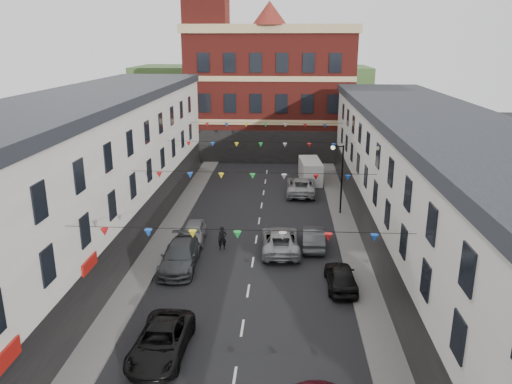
% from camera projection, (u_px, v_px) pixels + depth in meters
% --- Properties ---
extents(ground, '(160.00, 160.00, 0.00)m').
position_uv_depth(ground, '(248.00, 291.00, 29.52)').
color(ground, black).
rests_on(ground, ground).
extents(pavement_left, '(1.80, 64.00, 0.15)m').
position_uv_depth(pavement_left, '(143.00, 272.00, 31.81)').
color(pavement_left, '#605E5B').
rests_on(pavement_left, ground).
extents(pavement_right, '(1.80, 64.00, 0.15)m').
position_uv_depth(pavement_right, '(361.00, 278.00, 31.01)').
color(pavement_right, '#605E5B').
rests_on(pavement_right, ground).
extents(terrace_left, '(8.40, 56.00, 10.70)m').
position_uv_depth(terrace_left, '(51.00, 196.00, 29.60)').
color(terrace_left, beige).
rests_on(terrace_left, ground).
extents(terrace_right, '(8.40, 56.00, 9.70)m').
position_uv_depth(terrace_right, '(455.00, 212.00, 28.39)').
color(terrace_right, beige).
rests_on(terrace_right, ground).
extents(civic_building, '(20.60, 13.30, 18.50)m').
position_uv_depth(civic_building, '(270.00, 90.00, 63.40)').
color(civic_building, maroon).
rests_on(civic_building, ground).
extents(clock_tower, '(5.60, 5.60, 30.00)m').
position_uv_depth(clock_tower, '(207.00, 34.00, 59.04)').
color(clock_tower, maroon).
rests_on(clock_tower, ground).
extents(distant_hill, '(40.00, 14.00, 10.00)m').
position_uv_depth(distant_hill, '(252.00, 95.00, 87.51)').
color(distant_hill, '#325226').
rests_on(distant_hill, ground).
extents(street_lamp, '(1.10, 0.36, 6.00)m').
position_uv_depth(street_lamp, '(339.00, 170.00, 41.38)').
color(street_lamp, black).
rests_on(street_lamp, ground).
extents(car_left_c, '(2.53, 5.23, 1.43)m').
position_uv_depth(car_left_c, '(161.00, 341.00, 23.33)').
color(car_left_c, black).
rests_on(car_left_c, ground).
extents(car_left_d, '(2.43, 5.58, 1.60)m').
position_uv_depth(car_left_d, '(180.00, 256.00, 32.37)').
color(car_left_d, '#42464A').
rests_on(car_left_d, ground).
extents(car_left_e, '(1.93, 4.26, 1.42)m').
position_uv_depth(car_left_e, '(194.00, 233.00, 36.56)').
color(car_left_e, gray).
rests_on(car_left_e, ground).
extents(car_right_d, '(1.83, 4.29, 1.44)m').
position_uv_depth(car_right_d, '(341.00, 277.00, 29.69)').
color(car_right_d, black).
rests_on(car_right_d, ground).
extents(car_right_e, '(1.64, 4.45, 1.45)m').
position_uv_depth(car_right_e, '(313.00, 237.00, 35.65)').
color(car_right_e, '#44474A').
rests_on(car_right_e, ground).
extents(car_right_f, '(2.76, 5.86, 1.62)m').
position_uv_depth(car_right_f, '(301.00, 186.00, 48.01)').
color(car_right_f, '#A6A8AB').
rests_on(car_right_f, ground).
extents(moving_car, '(2.85, 5.72, 1.56)m').
position_uv_depth(moving_car, '(280.00, 240.00, 34.98)').
color(moving_car, '#9CA0A3').
rests_on(moving_car, ground).
extents(white_van, '(2.39, 5.30, 2.28)m').
position_uv_depth(white_van, '(310.00, 171.00, 52.18)').
color(white_van, silver).
rests_on(white_van, ground).
extents(pedestrian, '(0.71, 0.55, 1.73)m').
position_uv_depth(pedestrian, '(222.00, 238.00, 35.12)').
color(pedestrian, black).
rests_on(pedestrian, ground).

